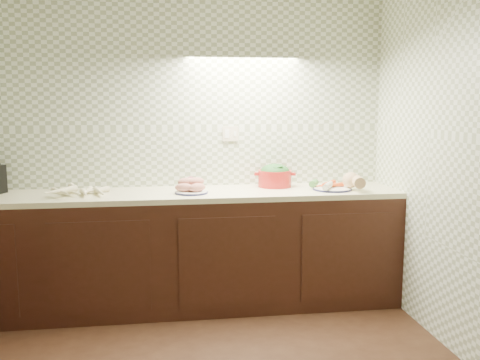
{
  "coord_description": "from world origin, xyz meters",
  "views": [
    {
      "loc": [
        0.0,
        -2.5,
        1.58
      ],
      "look_at": [
        0.55,
        1.25,
        1.02
      ],
      "focal_mm": 40.0,
      "sensor_mm": 36.0,
      "label": 1
    }
  ],
  "objects": [
    {
      "name": "counter",
      "position": [
        -0.68,
        0.68,
        0.45
      ],
      "size": [
        3.6,
        3.6,
        0.9
      ],
      "color": "black",
      "rests_on": "ground"
    },
    {
      "name": "onion_bowl",
      "position": [
        0.22,
        1.62,
        0.94
      ],
      "size": [
        0.14,
        0.14,
        0.1
      ],
      "color": "black",
      "rests_on": "counter"
    },
    {
      "name": "dutch_oven",
      "position": [
        0.89,
        1.65,
        0.99
      ],
      "size": [
        0.34,
        0.3,
        0.19
      ],
      "rotation": [
        0.0,
        0.0,
        -0.15
      ],
      "color": "#B21F1C",
      "rests_on": "counter"
    },
    {
      "name": "veg_plate",
      "position": [
        1.36,
        1.43,
        0.95
      ],
      "size": [
        0.42,
        0.33,
        0.14
      ],
      "rotation": [
        0.0,
        0.0,
        -0.33
      ],
      "color": "#1A1B44",
      "rests_on": "counter"
    },
    {
      "name": "parsnip_pile",
      "position": [
        -0.62,
        1.45,
        0.93
      ],
      "size": [
        0.44,
        0.41,
        0.08
      ],
      "color": "#F7F0C5",
      "rests_on": "counter"
    },
    {
      "name": "sweet_potato_plate",
      "position": [
        0.21,
        1.44,
        0.94
      ],
      "size": [
        0.25,
        0.25,
        0.12
      ],
      "rotation": [
        0.0,
        0.0,
        -0.08
      ],
      "color": "#1A1B44",
      "rests_on": "counter"
    },
    {
      "name": "room",
      "position": [
        0.0,
        0.0,
        1.63
      ],
      "size": [
        3.6,
        3.6,
        2.6
      ],
      "color": "black",
      "rests_on": "ground"
    }
  ]
}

